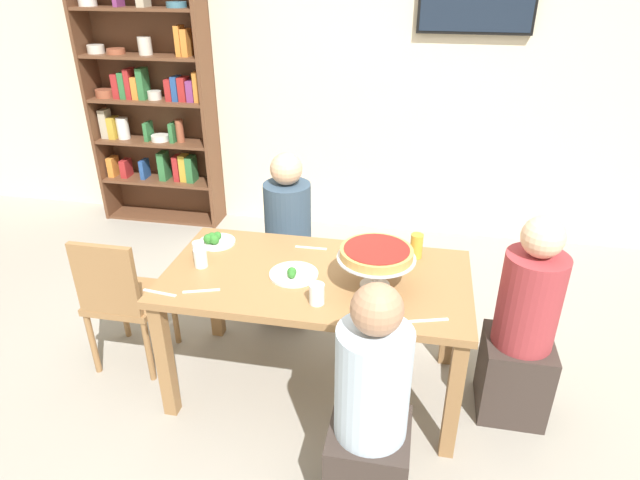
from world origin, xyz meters
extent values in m
plane|color=gray|center=(0.00, 0.00, 0.00)|extent=(12.00, 12.00, 0.00)
cube|color=beige|center=(0.00, 2.20, 1.40)|extent=(8.00, 0.12, 2.80)
cube|color=olive|center=(0.00, 0.00, 0.72)|extent=(1.57, 0.83, 0.04)
cube|color=olive|center=(-0.73, -0.35, 0.35)|extent=(0.07, 0.07, 0.70)
cube|color=olive|center=(0.73, -0.35, 0.35)|extent=(0.07, 0.07, 0.70)
cube|color=olive|center=(-0.73, 0.35, 0.35)|extent=(0.07, 0.07, 0.70)
cube|color=olive|center=(0.73, 0.35, 0.35)|extent=(0.07, 0.07, 0.70)
cube|color=brown|center=(-2.40, 1.98, 1.10)|extent=(0.03, 0.30, 2.20)
cube|color=brown|center=(-1.33, 1.98, 1.10)|extent=(0.03, 0.30, 2.20)
cube|color=brown|center=(-1.87, 2.12, 1.10)|extent=(1.10, 0.02, 2.20)
cube|color=brown|center=(-1.87, 1.98, 0.01)|extent=(1.04, 0.28, 0.02)
cube|color=brown|center=(-1.87, 1.98, 0.38)|extent=(1.04, 0.28, 0.02)
cube|color=brown|center=(-1.87, 1.98, 0.75)|extent=(1.04, 0.28, 0.02)
cube|color=brown|center=(-1.87, 1.98, 1.11)|extent=(1.04, 0.28, 0.02)
cube|color=brown|center=(-1.87, 1.98, 1.48)|extent=(1.04, 0.28, 0.02)
cube|color=brown|center=(-1.87, 1.98, 1.85)|extent=(1.04, 0.28, 0.02)
cube|color=orange|center=(-2.34, 1.98, 0.48)|extent=(0.06, 0.13, 0.18)
cube|color=maroon|center=(-2.21, 1.98, 0.47)|extent=(0.06, 0.13, 0.16)
cube|color=navy|center=(-2.02, 1.98, 0.48)|extent=(0.04, 0.13, 0.17)
cube|color=#2D6B38|center=(-1.83, 1.98, 0.52)|extent=(0.06, 0.13, 0.26)
cube|color=maroon|center=(-1.69, 1.98, 0.51)|extent=(0.05, 0.11, 0.23)
cube|color=#B7932D|center=(-1.63, 1.98, 0.51)|extent=(0.06, 0.10, 0.25)
cube|color=#2D6B38|center=(-1.56, 1.98, 0.51)|extent=(0.06, 0.13, 0.23)
cube|color=#B2A88E|center=(-2.33, 1.98, 0.88)|extent=(0.07, 0.11, 0.26)
cube|color=#B7932D|center=(-2.26, 1.98, 0.85)|extent=(0.06, 0.13, 0.19)
cylinder|color=silver|center=(-2.17, 1.98, 0.85)|extent=(0.11, 0.11, 0.19)
cube|color=#2D6B38|center=(-1.93, 1.98, 0.84)|extent=(0.04, 0.13, 0.16)
cylinder|color=silver|center=(-1.82, 1.98, 0.78)|extent=(0.16, 0.16, 0.05)
cube|color=#2D6B38|center=(-1.69, 1.98, 0.84)|extent=(0.04, 0.13, 0.17)
cylinder|color=brown|center=(-1.63, 1.98, 0.86)|extent=(0.07, 0.07, 0.20)
cylinder|color=brown|center=(-2.29, 1.98, 1.16)|extent=(0.16, 0.16, 0.07)
cube|color=maroon|center=(-2.15, 1.98, 1.23)|extent=(0.06, 0.13, 0.21)
cube|color=#2D6B38|center=(-2.09, 1.98, 1.23)|extent=(0.05, 0.13, 0.22)
cube|color=maroon|center=(-2.03, 1.98, 1.25)|extent=(0.05, 0.13, 0.25)
cube|color=orange|center=(-1.97, 1.98, 1.22)|extent=(0.06, 0.13, 0.18)
cube|color=#2D6B38|center=(-1.91, 1.98, 1.25)|extent=(0.06, 0.13, 0.26)
cylinder|color=beige|center=(-1.82, 1.98, 1.16)|extent=(0.12, 0.12, 0.07)
cube|color=maroon|center=(-1.67, 1.98, 1.21)|extent=(0.05, 0.13, 0.18)
cube|color=navy|center=(-1.61, 1.98, 1.23)|extent=(0.05, 0.13, 0.20)
cube|color=maroon|center=(-1.54, 1.98, 1.22)|extent=(0.06, 0.13, 0.20)
cube|color=#7A3370|center=(-1.47, 1.98, 1.21)|extent=(0.06, 0.13, 0.17)
cube|color=orange|center=(-1.41, 1.98, 1.25)|extent=(0.04, 0.13, 0.25)
cylinder|color=beige|center=(-2.30, 1.98, 1.52)|extent=(0.14, 0.14, 0.07)
cylinder|color=brown|center=(-2.12, 1.98, 1.51)|extent=(0.15, 0.15, 0.04)
cylinder|color=beige|center=(-1.84, 1.98, 1.56)|extent=(0.11, 0.11, 0.14)
cube|color=orange|center=(-1.53, 1.98, 1.61)|extent=(0.04, 0.13, 0.24)
cube|color=orange|center=(-1.47, 1.98, 1.60)|extent=(0.05, 0.13, 0.21)
cylinder|color=silver|center=(-2.30, 1.98, 1.89)|extent=(0.15, 0.15, 0.06)
cylinder|color=#3D7084|center=(-1.52, 1.98, 1.88)|extent=(0.16, 0.16, 0.04)
cube|color=#382D28|center=(1.06, 0.02, 0.23)|extent=(0.34, 0.34, 0.45)
cylinder|color=#993338|center=(1.06, 0.02, 0.70)|extent=(0.30, 0.30, 0.50)
sphere|color=beige|center=(1.06, 0.02, 1.05)|extent=(0.20, 0.20, 0.20)
cube|color=#382D28|center=(-0.33, 0.69, 0.23)|extent=(0.34, 0.34, 0.45)
cylinder|color=#33475B|center=(-0.33, 0.69, 0.70)|extent=(0.30, 0.30, 0.50)
sphere|color=tan|center=(-0.33, 0.69, 1.05)|extent=(0.20, 0.20, 0.20)
cube|color=#382D28|center=(0.37, -0.70, 0.23)|extent=(0.34, 0.34, 0.45)
cylinder|color=silver|center=(0.37, -0.70, 0.70)|extent=(0.30, 0.30, 0.50)
sphere|color=#A87A5B|center=(0.37, -0.70, 1.05)|extent=(0.20, 0.20, 0.20)
cube|color=olive|center=(-1.13, 0.04, 0.43)|extent=(0.40, 0.40, 0.04)
cube|color=olive|center=(-1.13, -0.14, 0.66)|extent=(0.36, 0.04, 0.42)
cylinder|color=olive|center=(-1.30, 0.21, 0.21)|extent=(0.04, 0.04, 0.41)
cylinder|color=olive|center=(-0.95, 0.21, 0.21)|extent=(0.04, 0.04, 0.41)
cylinder|color=olive|center=(-1.30, -0.14, 0.21)|extent=(0.04, 0.04, 0.41)
cylinder|color=olive|center=(-0.95, -0.14, 0.21)|extent=(0.04, 0.04, 0.41)
cylinder|color=silver|center=(0.31, -0.05, 0.75)|extent=(0.15, 0.15, 0.01)
cylinder|color=silver|center=(0.31, -0.05, 0.83)|extent=(0.03, 0.03, 0.15)
cylinder|color=silver|center=(0.31, -0.05, 0.90)|extent=(0.38, 0.38, 0.01)
cylinder|color=tan|center=(0.31, -0.05, 0.93)|extent=(0.35, 0.35, 0.04)
cylinder|color=maroon|center=(0.31, -0.05, 0.95)|extent=(0.32, 0.32, 0.00)
cylinder|color=white|center=(-0.63, 0.23, 0.75)|extent=(0.21, 0.21, 0.01)
sphere|color=#2D7028|center=(-0.65, 0.22, 0.78)|extent=(0.06, 0.06, 0.06)
sphere|color=#2D7028|center=(-0.66, 0.20, 0.78)|extent=(0.06, 0.06, 0.06)
sphere|color=#2D7028|center=(-0.63, 0.19, 0.78)|extent=(0.06, 0.06, 0.06)
sphere|color=#2D7028|center=(-0.63, 0.26, 0.78)|extent=(0.05, 0.05, 0.05)
cylinder|color=white|center=(-0.11, -0.03, 0.75)|extent=(0.25, 0.25, 0.01)
sphere|color=#2D7028|center=(-0.11, -0.06, 0.78)|extent=(0.05, 0.05, 0.05)
sphere|color=#2D7028|center=(-0.11, -0.08, 0.77)|extent=(0.04, 0.04, 0.04)
cylinder|color=gold|center=(0.50, 0.29, 0.81)|extent=(0.07, 0.07, 0.14)
cylinder|color=white|center=(0.05, -0.25, 0.79)|extent=(0.07, 0.07, 0.10)
cylinder|color=white|center=(-0.66, 0.06, 0.79)|extent=(0.06, 0.06, 0.09)
cylinder|color=white|center=(-0.62, -0.03, 0.79)|extent=(0.07, 0.07, 0.10)
cube|color=silver|center=(0.58, -0.30, 0.74)|extent=(0.18, 0.07, 0.00)
cube|color=silver|center=(-0.09, 0.28, 0.74)|extent=(0.18, 0.02, 0.00)
cube|color=silver|center=(-0.71, -0.32, 0.74)|extent=(0.18, 0.04, 0.00)
cube|color=silver|center=(0.34, 0.25, 0.74)|extent=(0.18, 0.06, 0.00)
cube|color=silver|center=(-0.52, -0.26, 0.74)|extent=(0.18, 0.07, 0.00)
camera|label=1|loc=(0.47, -2.33, 2.17)|focal=30.09mm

